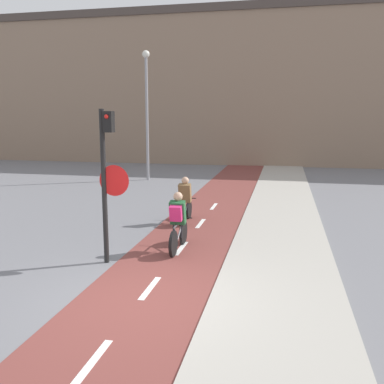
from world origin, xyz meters
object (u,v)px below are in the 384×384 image
object	(u,v)px
traffic_light_pole	(107,170)
street_lamp_far	(147,101)
cyclist_far	(185,202)
cyclist_near	(178,223)

from	to	relation	value
traffic_light_pole	street_lamp_far	xyz separation A→B (m)	(-3.01, 12.06, 1.83)
traffic_light_pole	street_lamp_far	size ratio (longest dim) A/B	0.53
cyclist_far	street_lamp_far	bearing A→B (deg)	115.06
traffic_light_pole	cyclist_near	size ratio (longest dim) A/B	2.08
traffic_light_pole	cyclist_far	size ratio (longest dim) A/B	2.16
cyclist_near	cyclist_far	distance (m)	2.77
street_lamp_far	cyclist_far	bearing A→B (deg)	-64.94
cyclist_far	traffic_light_pole	bearing A→B (deg)	-102.01
street_lamp_far	cyclist_near	size ratio (longest dim) A/B	3.91
street_lamp_far	cyclist_far	distance (m)	9.61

